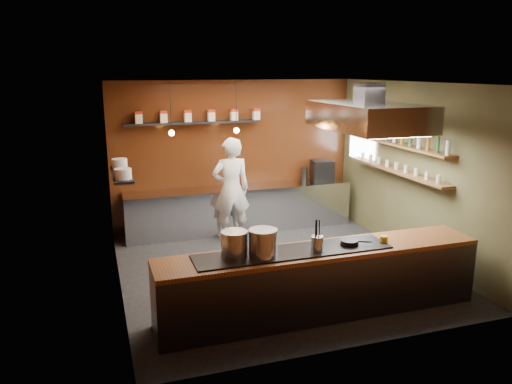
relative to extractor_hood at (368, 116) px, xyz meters
name	(u,v)px	position (x,y,z in m)	size (l,w,h in m)	color
floor	(278,269)	(-1.30, 0.40, -2.51)	(5.00, 5.00, 0.00)	black
back_wall	(235,155)	(-1.30, 2.90, -1.01)	(5.00, 5.00, 0.00)	#361909
left_wall	(115,192)	(-3.80, 0.40, -1.01)	(5.00, 5.00, 0.00)	#361909
right_wall	(414,171)	(1.20, 0.40, -1.01)	(5.00, 5.00, 0.00)	#454427
ceiling	(280,83)	(-1.30, 0.40, 0.49)	(5.00, 5.00, 0.00)	silver
window_pane	(363,135)	(1.15, 2.10, -0.61)	(1.00, 1.00, 0.00)	white
prep_counter	(240,209)	(-1.30, 2.57, -2.06)	(4.60, 0.65, 0.90)	silver
pass_counter	(320,281)	(-1.30, -1.20, -2.04)	(4.40, 0.72, 0.94)	#38383D
tin_shelf	(192,123)	(-2.20, 2.76, -0.31)	(2.60, 0.26, 0.04)	black
plate_shelf	(122,174)	(-3.64, 1.40, -0.96)	(0.30, 1.40, 0.04)	black
bottle_shelf_upper	(398,144)	(1.04, 0.70, -0.59)	(0.26, 2.80, 0.04)	brown
bottle_shelf_lower	(396,171)	(1.04, 0.70, -1.06)	(0.26, 2.80, 0.04)	brown
extractor_hood	(368,116)	(0.00, 0.00, 0.00)	(1.20, 2.00, 0.72)	#38383D
pendant_left	(171,130)	(-2.70, 2.10, -0.35)	(0.10, 0.10, 0.95)	black
pendant_right	(236,128)	(-1.50, 2.10, -0.35)	(0.10, 0.10, 0.95)	black
storage_tins	(199,116)	(-2.05, 2.76, -0.17)	(2.43, 0.13, 0.22)	beige
plate_stacks	(121,168)	(-3.64, 1.40, -0.86)	(0.26, 1.16, 0.16)	white
bottles	(398,136)	(1.04, 0.70, -0.45)	(0.06, 2.66, 0.24)	silver
wine_glasses	(396,166)	(1.04, 0.70, -0.97)	(0.07, 2.37, 0.13)	silver
stockpot_large	(263,243)	(-2.13, -1.26, -1.39)	(0.36, 0.36, 0.35)	#B6B8BD
stockpot_small	(234,243)	(-2.46, -1.12, -1.41)	(0.34, 0.34, 0.32)	silver
utensil_crock	(317,244)	(-1.41, -1.30, -1.47)	(0.15, 0.15, 0.19)	silver
frying_pan	(350,242)	(-0.90, -1.22, -1.53)	(0.40, 0.25, 0.06)	black
butter_jar	(384,239)	(-0.40, -1.25, -1.54)	(0.11, 0.11, 0.10)	yellow
espresso_machine	(322,170)	(0.53, 2.62, -1.39)	(0.43, 0.41, 0.43)	black
chef	(231,189)	(-1.62, 2.08, -1.52)	(0.72, 0.47, 1.98)	white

